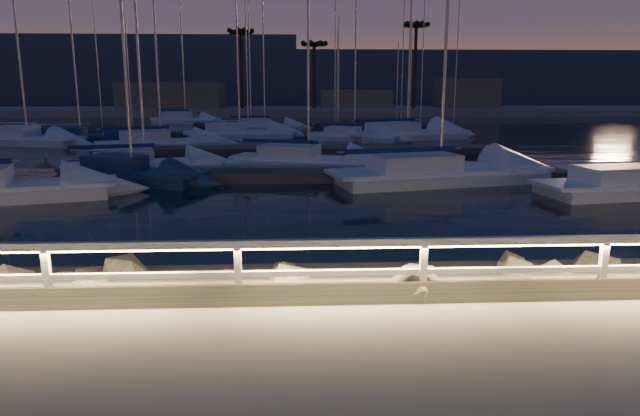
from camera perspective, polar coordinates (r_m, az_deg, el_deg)
The scene contains 22 objects.
ground at distance 9.48m, azimuth 4.19°, elevation -9.28°, with size 400.00×400.00×0.00m, color #9C978D.
harbor_water at distance 40.24m, azimuth -1.17°, elevation 5.81°, with size 400.00×440.00×0.60m.
guard_rail at distance 9.22m, azimuth 3.84°, elevation -4.81°, with size 44.11×0.12×1.06m.
floating_docks at distance 41.45m, azimuth -1.23°, elevation 6.78°, with size 22.00×36.00×0.40m.
far_shore at distance 82.87m, azimuth -2.11°, elevation 9.93°, with size 160.00×14.00×5.20m.
palm_left at distance 81.33m, azimuth -7.95°, elevation 16.72°, with size 3.00×3.00×11.20m.
palm_center at distance 81.99m, azimuth -0.60°, elevation 15.85°, with size 3.00×3.00×9.70m.
palm_right at distance 82.90m, azimuth 9.60°, elevation 17.20°, with size 3.00×3.00×12.20m.
distant_hills at distance 144.00m, azimuth -11.42°, elevation 12.40°, with size 230.00×37.50×18.00m.
sailboat_a at distance 25.74m, azimuth -18.57°, elevation 3.37°, with size 6.83×4.13×11.35m.
sailboat_c at distance 28.84m, azimuth -1.56°, elevation 4.88°, with size 8.15×4.71×13.36m.
sailboat_d at distance 24.77m, azimuth 29.14°, elevation 2.13°, with size 8.52×3.63×13.97m.
sailboat_e at distance 45.09m, azimuth -27.40°, elevation 6.22°, with size 8.33×4.39×13.74m.
sailboat_f at distance 28.33m, azimuth -17.48°, elevation 4.20°, with size 7.61×4.21×12.51m.
sailboat_g at distance 43.29m, azimuth 3.22°, elevation 7.25°, with size 7.22×4.59×11.95m.
sailboat_h at distance 24.76m, azimuth 11.38°, elevation 3.53°, with size 9.96×4.96×16.23m.
sailboat_i at distance 45.30m, azimuth -23.04°, elevation 6.58°, with size 7.03×2.70×11.77m.
sailboat_j at distance 38.70m, azimuth -15.89°, elevation 6.32°, with size 8.30×5.22×13.77m.
sailboat_k at distance 45.38m, azimuth -8.32°, elevation 7.43°, with size 8.84×3.92×14.52m.
sailboat_l at distance 44.75m, azimuth 8.40°, elevation 7.40°, with size 10.39×6.19×17.01m.
sailboat_m at distance 65.02m, azimuth -13.45°, elevation 8.63°, with size 7.95×4.29×13.14m.
sailboat_n at distance 53.79m, azimuth -5.73°, elevation 8.18°, with size 7.27×3.09×12.02m.
Camera 1 is at (-1.11, -8.76, 3.45)m, focal length 32.00 mm.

